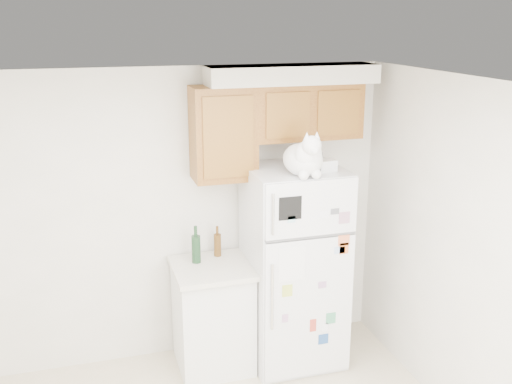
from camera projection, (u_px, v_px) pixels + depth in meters
name	position (u px, v px, depth m)	size (l,w,h in m)	color
room_shell	(225.00, 243.00, 3.29)	(3.84, 4.04, 2.52)	white
refrigerator	(294.00, 267.00, 5.03)	(0.76, 0.78, 1.70)	white
base_counter	(213.00, 315.00, 5.02)	(0.64, 0.64, 0.92)	white
cat	(305.00, 158.00, 4.54)	(0.36, 0.53, 0.37)	white
storage_box_back	(312.00, 160.00, 4.87)	(0.18, 0.13, 0.10)	white
storage_box_front	(326.00, 165.00, 4.71)	(0.15, 0.11, 0.09)	white
bottle_green	(196.00, 244.00, 4.90)	(0.07, 0.07, 0.32)	#19381E
bottle_amber	(217.00, 241.00, 5.04)	(0.06, 0.06, 0.26)	#593814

